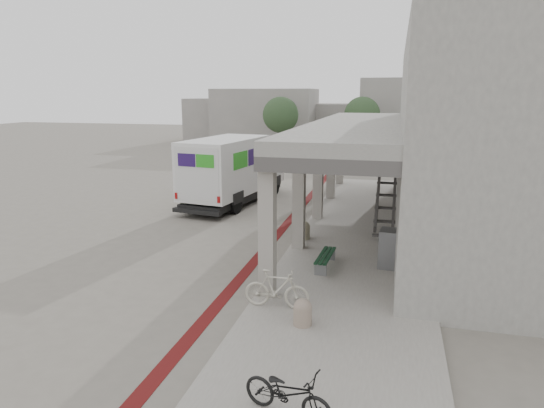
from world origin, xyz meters
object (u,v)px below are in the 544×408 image
(bench, at_px, (325,258))
(bicycle_black, at_px, (288,393))
(fedex_truck, at_px, (234,168))
(bicycle_cream, at_px, (277,289))
(utility_cabinet, at_px, (388,248))

(bench, xyz_separation_m, bicycle_black, (0.38, -6.81, 0.13))
(fedex_truck, xyz_separation_m, bicycle_cream, (4.74, -11.04, -1.07))
(bicycle_cream, bearing_deg, fedex_truck, 22.48)
(bicycle_black, bearing_deg, utility_cabinet, 5.72)
(utility_cabinet, relative_size, bicycle_black, 0.72)
(fedex_truck, bearing_deg, utility_cabinet, -37.76)
(bench, height_order, bicycle_black, bicycle_black)
(fedex_truck, xyz_separation_m, bicycle_black, (5.85, -14.84, -1.13))
(utility_cabinet, bearing_deg, bicycle_cream, -119.51)
(utility_cabinet, distance_m, bicycle_cream, 4.30)
(fedex_truck, bearing_deg, bicycle_cream, -58.36)
(fedex_truck, distance_m, bicycle_black, 15.99)
(bicycle_black, bearing_deg, fedex_truck, 37.99)
(bench, bearing_deg, bicycle_cream, -100.60)
(bicycle_cream, bearing_deg, bicycle_black, -164.53)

